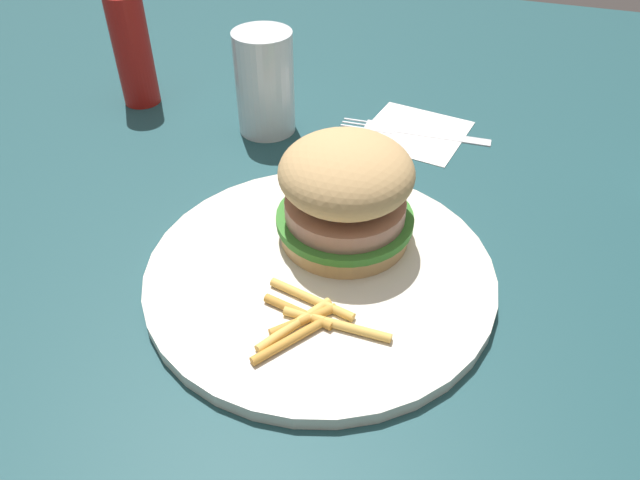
{
  "coord_description": "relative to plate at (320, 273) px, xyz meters",
  "views": [
    {
      "loc": [
        -0.32,
        -0.1,
        0.35
      ],
      "look_at": [
        0.03,
        0.01,
        0.04
      ],
      "focal_mm": 33.47,
      "sensor_mm": 36.0,
      "label": 1
    }
  ],
  "objects": [
    {
      "name": "drink_glass",
      "position": [
        0.22,
        0.14,
        0.05
      ],
      "size": [
        0.07,
        0.07,
        0.11
      ],
      "color": "silver",
      "rests_on": "ground_plane"
    },
    {
      "name": "napkin",
      "position": [
        0.26,
        -0.03,
        -0.01
      ],
      "size": [
        0.13,
        0.13,
        0.0
      ],
      "primitive_type": "cube",
      "rotation": [
        0.0,
        0.0,
        -0.17
      ],
      "color": "white",
      "rests_on": "ground_plane"
    },
    {
      "name": "fries_pile",
      "position": [
        -0.06,
        -0.01,
        0.01
      ],
      "size": [
        0.08,
        0.11,
        0.01
      ],
      "color": "#E5B251",
      "rests_on": "plate"
    },
    {
      "name": "sandwich",
      "position": [
        0.05,
        -0.01,
        0.05
      ],
      "size": [
        0.12,
        0.12,
        0.1
      ],
      "color": "tan",
      "rests_on": "plate"
    },
    {
      "name": "ground_plane",
      "position": [
        -0.03,
        -0.01,
        -0.01
      ],
      "size": [
        1.6,
        1.6,
        0.0
      ],
      "primitive_type": "plane",
      "color": "#1E474C"
    },
    {
      "name": "plate",
      "position": [
        0.0,
        0.0,
        0.0
      ],
      "size": [
        0.29,
        0.29,
        0.01
      ],
      "primitive_type": "cylinder",
      "color": "silver",
      "rests_on": "ground_plane"
    },
    {
      "name": "fork",
      "position": [
        0.26,
        -0.03,
        -0.0
      ],
      "size": [
        0.02,
        0.17,
        0.0
      ],
      "color": "silver",
      "rests_on": "napkin"
    },
    {
      "name": "ketchup_bottle",
      "position": [
        0.24,
        0.31,
        0.06
      ],
      "size": [
        0.04,
        0.04,
        0.13
      ],
      "primitive_type": "cylinder",
      "color": "#B21914",
      "rests_on": "ground_plane"
    }
  ]
}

